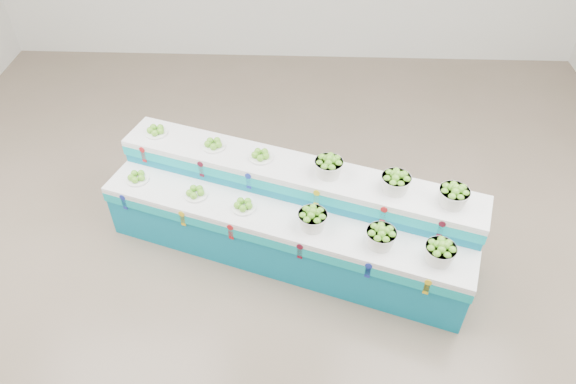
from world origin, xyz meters
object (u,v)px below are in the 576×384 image
object	(u,v)px
display_stand	(288,216)
basket_upper_right	(454,195)
plate_upper_mid	(213,144)
basket_lower_left	(313,219)

from	to	relation	value
display_stand	basket_upper_right	size ratio (longest dim) A/B	13.45
plate_upper_mid	basket_lower_left	bearing A→B (deg)	-38.74
plate_upper_mid	basket_upper_right	world-z (taller)	basket_upper_right
display_stand	plate_upper_mid	xyz separation A→B (m)	(-0.86, 0.55, 0.56)
plate_upper_mid	basket_upper_right	size ratio (longest dim) A/B	0.87
basket_lower_left	plate_upper_mid	size ratio (longest dim) A/B	1.16
basket_lower_left	basket_upper_right	xyz separation A→B (m)	(1.38, 0.08, 0.30)
basket_lower_left	basket_upper_right	world-z (taller)	basket_upper_right
display_stand	basket_upper_right	xyz separation A→B (m)	(1.64, -0.27, 0.62)
display_stand	plate_upper_mid	size ratio (longest dim) A/B	15.55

